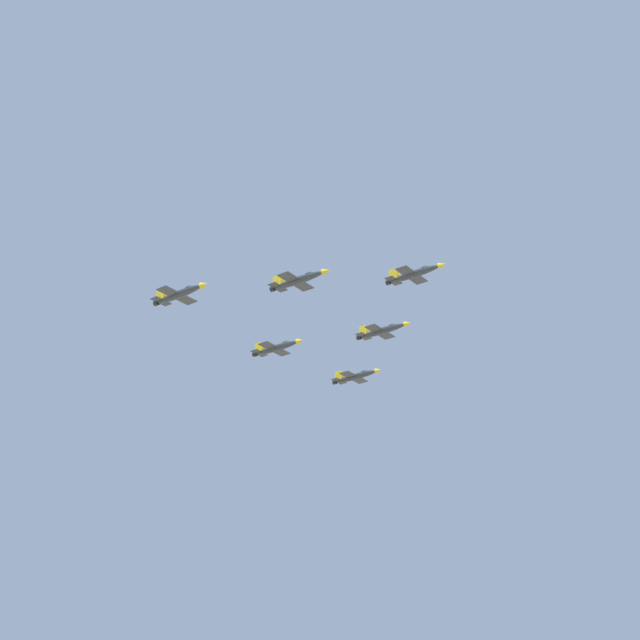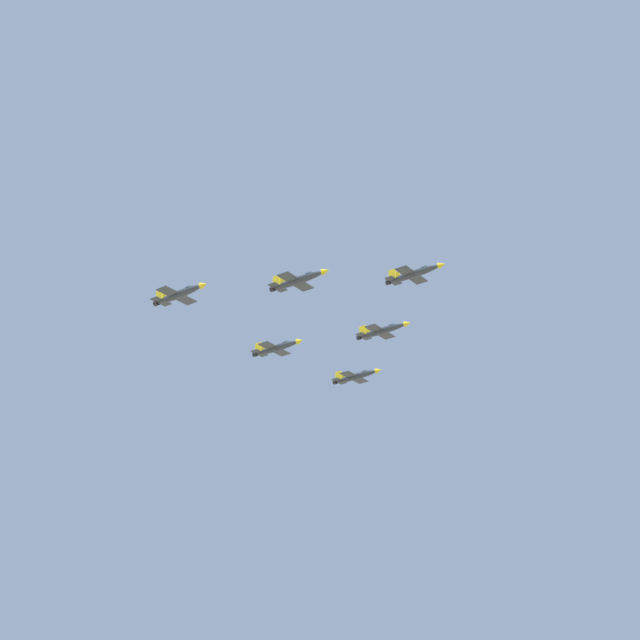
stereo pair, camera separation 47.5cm
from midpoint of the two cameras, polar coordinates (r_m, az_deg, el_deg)
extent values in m
ellipsoid|color=#2D3338|center=(199.63, 5.58, 2.69)|extent=(11.62, 5.54, 1.52)
cone|color=gold|center=(196.75, 7.22, 3.22)|extent=(1.88, 1.74, 1.29)
ellipsoid|color=#334751|center=(198.74, 6.21, 3.05)|extent=(2.30, 1.78, 0.89)
cube|color=#2D3338|center=(199.86, 5.44, 2.63)|extent=(5.48, 8.86, 0.15)
cube|color=gold|center=(202.79, 6.01, 2.24)|extent=(2.49, 1.40, 0.18)
cube|color=gold|center=(196.99, 4.85, 3.05)|extent=(2.49, 1.40, 0.18)
cube|color=#2D3338|center=(201.91, 4.38, 2.31)|extent=(3.15, 4.45, 0.15)
cube|color=gold|center=(202.88, 4.55, 2.52)|extent=(1.65, 0.78, 2.20)
cube|color=gold|center=(201.74, 4.31, 2.68)|extent=(1.65, 0.78, 2.20)
cylinder|color=black|center=(202.52, 4.08, 2.21)|extent=(1.16, 1.29, 1.06)
ellipsoid|color=#2D3338|center=(218.86, 3.73, -0.63)|extent=(11.73, 5.71, 1.54)
cone|color=gold|center=(215.70, 5.22, -0.20)|extent=(1.90, 1.77, 1.31)
ellipsoid|color=#334751|center=(217.84, 4.31, -0.33)|extent=(2.33, 1.81, 0.90)
cube|color=#2D3338|center=(219.12, 3.60, -0.69)|extent=(5.60, 8.96, 0.15)
cube|color=gold|center=(222.11, 4.14, -1.01)|extent=(2.51, 1.44, 0.18)
cube|color=gold|center=(216.19, 3.04, -0.34)|extent=(2.51, 1.44, 0.18)
cube|color=#2D3338|center=(221.35, 2.64, -0.95)|extent=(3.22, 4.50, 0.15)
cube|color=gold|center=(222.27, 2.79, -0.74)|extent=(1.67, 0.80, 2.22)
cube|color=gold|center=(221.10, 2.57, -0.61)|extent=(1.67, 0.80, 2.22)
cylinder|color=black|center=(222.00, 2.36, -1.03)|extent=(1.18, 1.31, 1.08)
ellipsoid|color=#2D3338|center=(196.48, -1.22, 2.33)|extent=(12.11, 5.98, 1.59)
cone|color=gold|center=(192.86, 0.42, 2.88)|extent=(1.97, 1.84, 1.35)
ellipsoid|color=#334751|center=(195.31, -0.58, 2.70)|extent=(2.41, 1.88, 0.93)
cube|color=#2D3338|center=(196.78, -1.36, 2.25)|extent=(5.85, 9.27, 0.16)
cube|color=gold|center=(199.62, -0.67, 1.84)|extent=(2.60, 1.50, 0.19)
cube|color=gold|center=(194.01, -2.08, 2.70)|extent=(2.60, 1.50, 0.19)
cube|color=#2D3338|center=(199.33, -2.41, 1.92)|extent=(3.35, 4.66, 0.16)
cube|color=gold|center=(200.27, -2.21, 2.15)|extent=(1.73, 0.84, 2.30)
cube|color=gold|center=(199.16, -2.49, 2.32)|extent=(1.73, 0.84, 2.30)
cylinder|color=black|center=(200.08, -2.72, 1.82)|extent=(1.23, 1.36, 1.11)
ellipsoid|color=#2D3338|center=(239.06, 2.18, -3.32)|extent=(11.80, 5.59, 1.54)
cone|color=gold|center=(235.60, 3.51, -2.95)|extent=(1.90, 1.76, 1.31)
ellipsoid|color=#334751|center=(237.89, 2.70, -3.05)|extent=(2.33, 1.80, 0.90)
cube|color=#2D3338|center=(239.35, 2.06, -3.37)|extent=(5.54, 9.00, 0.15)
cube|color=gold|center=(242.32, 2.59, -3.63)|extent=(2.53, 1.42, 0.19)
cube|color=gold|center=(236.43, 1.52, -3.09)|extent=(2.53, 1.42, 0.19)
cube|color=#2D3338|center=(241.77, 1.20, -3.59)|extent=(3.19, 4.52, 0.15)
cube|color=gold|center=(242.63, 1.35, -3.38)|extent=(1.68, 0.79, 2.23)
cube|color=gold|center=(241.47, 1.13, -3.28)|extent=(1.68, 0.79, 2.23)
cylinder|color=black|center=(242.48, 0.95, -3.66)|extent=(1.18, 1.31, 1.08)
ellipsoid|color=#2D3338|center=(195.45, -8.17, 1.49)|extent=(12.13, 5.53, 1.58)
cone|color=gold|center=(191.02, -6.73, 2.06)|extent=(1.93, 1.79, 1.34)
ellipsoid|color=#334751|center=(193.95, -7.60, 1.87)|extent=(2.38, 1.81, 0.92)
cube|color=#2D3338|center=(195.82, -8.30, 1.42)|extent=(5.54, 9.22, 0.16)
cube|color=gold|center=(198.27, -7.48, 1.03)|extent=(2.59, 1.41, 0.19)
cube|color=gold|center=(193.46, -9.13, 1.84)|extent=(2.59, 1.41, 0.19)
cube|color=#2D3338|center=(198.89, -9.21, 1.08)|extent=(3.21, 4.62, 0.16)
cube|color=gold|center=(199.69, -8.98, 1.31)|extent=(1.73, 0.78, 2.28)
cube|color=gold|center=(198.75, -9.30, 1.47)|extent=(1.73, 0.78, 2.28)
cylinder|color=black|center=(199.78, -9.47, 0.97)|extent=(1.19, 1.33, 1.11)
ellipsoid|color=#2D3338|center=(215.40, -2.49, -1.64)|extent=(11.49, 5.60, 1.51)
cone|color=gold|center=(211.70, -1.10, -1.23)|extent=(1.87, 1.74, 1.28)
ellipsoid|color=#334751|center=(214.15, -1.94, -1.34)|extent=(2.28, 1.77, 0.88)
cube|color=#2D3338|center=(215.71, -2.61, -1.70)|extent=(5.50, 8.78, 0.15)
cube|color=gold|center=(218.43, -1.99, -2.01)|extent=(2.46, 1.41, 0.18)
cube|color=gold|center=(213.05, -3.24, -1.36)|extent=(2.46, 1.41, 0.18)
cube|color=#2D3338|center=(218.28, -3.50, -1.94)|extent=(3.16, 4.41, 0.15)
cube|color=gold|center=(219.10, -3.32, -1.73)|extent=(1.64, 0.79, 2.18)
cube|color=gold|center=(218.04, -3.57, -1.60)|extent=(1.64, 0.79, 2.18)
cylinder|color=black|center=(219.04, -3.76, -2.02)|extent=(1.16, 1.28, 1.06)
camera|label=1|loc=(0.24, -89.94, -0.03)|focal=54.76mm
camera|label=2|loc=(0.24, 90.06, 0.03)|focal=54.76mm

